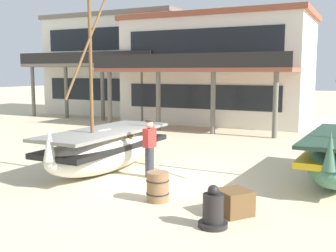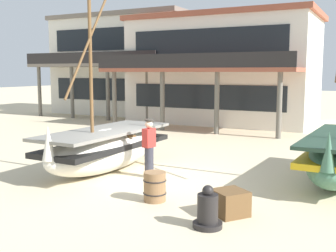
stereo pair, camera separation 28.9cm
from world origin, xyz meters
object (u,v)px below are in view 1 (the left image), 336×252
object	(u,v)px
wooden_barrel	(158,187)
cargo_crate	(234,202)
fishing_boat_near_left	(105,148)
fisherman_by_hull	(150,149)
capstan_winch	(213,211)
harbor_building_annex	(123,65)
harbor_building_main	(219,69)

from	to	relation	value
wooden_barrel	cargo_crate	distance (m)	1.89
fishing_boat_near_left	fisherman_by_hull	world-z (taller)	fishing_boat_near_left
capstan_winch	cargo_crate	distance (m)	0.89
fisherman_by_hull	wooden_barrel	distance (m)	2.29
fishing_boat_near_left	wooden_barrel	world-z (taller)	fishing_boat_near_left
capstan_winch	harbor_building_annex	size ratio (longest dim) A/B	0.08
fishing_boat_near_left	capstan_winch	bearing A→B (deg)	-32.50
fisherman_by_hull	harbor_building_main	distance (m)	14.31
fisherman_by_hull	harbor_building_annex	distance (m)	19.18
wooden_barrel	capstan_winch	bearing A→B (deg)	-29.42
fishing_boat_near_left	harbor_building_main	distance (m)	14.07
fisherman_by_hull	cargo_crate	xyz separation A→B (m)	(3.12, -1.98, -0.56)
wooden_barrel	harbor_building_main	world-z (taller)	harbor_building_main
capstan_winch	wooden_barrel	distance (m)	1.98
wooden_barrel	harbor_building_main	size ratio (longest dim) A/B	0.06
harbor_building_main	fisherman_by_hull	bearing A→B (deg)	-78.86
harbor_building_main	fishing_boat_near_left	bearing A→B (deg)	-85.23
fishing_boat_near_left	cargo_crate	size ratio (longest dim) A/B	8.79
harbor_building_main	capstan_winch	bearing A→B (deg)	-71.19
fishing_boat_near_left	harbor_building_main	xyz separation A→B (m)	(-1.15, 13.81, 2.47)
fisherman_by_hull	cargo_crate	distance (m)	3.74
harbor_building_main	harbor_building_annex	size ratio (longest dim) A/B	1.05
capstan_winch	fishing_boat_near_left	bearing A→B (deg)	147.50
fishing_boat_near_left	harbor_building_annex	distance (m)	18.33
harbor_building_annex	capstan_winch	bearing A→B (deg)	-53.50
harbor_building_main	harbor_building_annex	bearing A→B (deg)	167.23
wooden_barrel	harbor_building_annex	size ratio (longest dim) A/B	0.07
fisherman_by_hull	harbor_building_annex	bearing A→B (deg)	124.43
wooden_barrel	harbor_building_annex	xyz separation A→B (m)	(-11.97, 17.54, 3.16)
harbor_building_main	harbor_building_annex	world-z (taller)	harbor_building_annex
cargo_crate	harbor_building_annex	xyz separation A→B (m)	(-13.86, 17.64, 3.24)
fishing_boat_near_left	cargo_crate	world-z (taller)	fishing_boat_near_left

